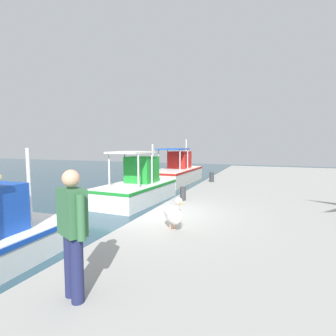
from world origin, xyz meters
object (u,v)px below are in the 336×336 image
object	(u,v)px
fishing_boat_third	(137,187)
mooring_bollard_third	(212,177)
mooring_bollard_second	(183,194)
fisherman_standing	(73,229)
fishing_boat_fourth	(177,172)
pelican	(173,213)

from	to	relation	value
fishing_boat_third	mooring_bollard_third	distance (m)	3.95
mooring_bollard_third	mooring_bollard_second	bearing A→B (deg)	180.00
fishing_boat_third	fisherman_standing	distance (m)	9.65
fishing_boat_third	mooring_bollard_third	size ratio (longest dim) A/B	9.83
fishing_boat_third	fishing_boat_fourth	xyz separation A→B (m)	(6.84, 0.33, 0.04)
fishing_boat_third	mooring_bollard_second	size ratio (longest dim) A/B	10.21
pelican	fisherman_standing	xyz separation A→B (m)	(-3.04, 0.26, 0.52)
fishing_boat_fourth	fisherman_standing	distance (m)	16.23
fisherman_standing	fishing_boat_third	bearing A→B (deg)	22.45
fishing_boat_fourth	pelican	size ratio (longest dim) A/B	7.38
pelican	mooring_bollard_third	bearing A→B (deg)	5.61
fishing_boat_third	fisherman_standing	bearing A→B (deg)	-157.55
fishing_boat_fourth	pelican	distance (m)	13.37
pelican	fisherman_standing	bearing A→B (deg)	175.03
fishing_boat_third	mooring_bollard_second	bearing A→B (deg)	-129.35
fishing_boat_third	fisherman_standing	size ratio (longest dim) A/B	2.90
mooring_bollard_second	mooring_bollard_third	distance (m)	4.96
fishing_boat_third	fishing_boat_fourth	distance (m)	6.84
fishing_boat_third	fishing_boat_fourth	world-z (taller)	fishing_boat_fourth
fishing_boat_third	fisherman_standing	xyz separation A→B (m)	(-8.87, -3.66, 1.02)
mooring_bollard_second	pelican	bearing A→B (deg)	-166.11
pelican	mooring_bollard_third	size ratio (longest dim) A/B	1.68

